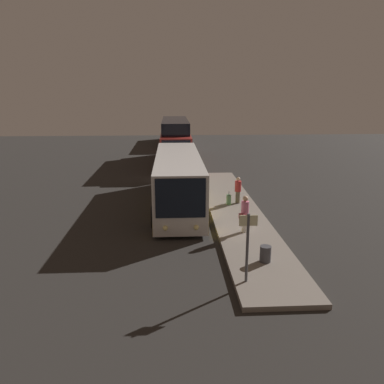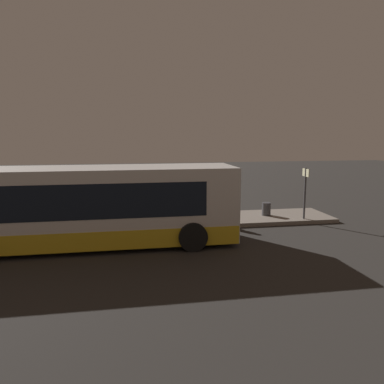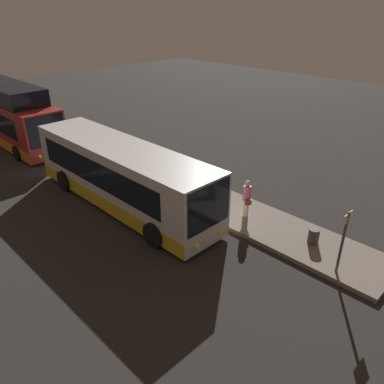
{
  "view_description": "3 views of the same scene",
  "coord_description": "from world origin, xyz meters",
  "views": [
    {
      "loc": [
        20.15,
        -0.53,
        6.62
      ],
      "look_at": [
        2.52,
        0.45,
        1.92
      ],
      "focal_mm": 35.0,
      "sensor_mm": 36.0,
      "label": 1
    },
    {
      "loc": [
        -0.15,
        -14.59,
        4.32
      ],
      "look_at": [
        2.52,
        0.45,
        1.92
      ],
      "focal_mm": 35.0,
      "sensor_mm": 36.0,
      "label": 2
    },
    {
      "loc": [
        12.29,
        -9.35,
        8.91
      ],
      "look_at": [
        2.52,
        0.45,
        1.92
      ],
      "focal_mm": 35.0,
      "sensor_mm": 36.0,
      "label": 3
    }
  ],
  "objects": [
    {
      "name": "passenger_boarding",
      "position": [
        -1.24,
        3.41,
        1.04
      ],
      "size": [
        0.63,
        0.49,
        1.59
      ],
      "rotation": [
        0.0,
        0.0,
        1.25
      ],
      "color": "#6B604C",
      "rests_on": "platform"
    },
    {
      "name": "ground",
      "position": [
        0.0,
        0.0,
        0.0
      ],
      "size": [
        80.0,
        80.0,
        0.0
      ],
      "primitive_type": "plane",
      "color": "#2B2826"
    },
    {
      "name": "passenger_waiting",
      "position": [
        3.57,
        2.88,
        1.16
      ],
      "size": [
        0.62,
        0.58,
        1.77
      ],
      "rotation": [
        0.0,
        0.0,
        -2.24
      ],
      "color": "silver",
      "rests_on": "platform"
    },
    {
      "name": "suitcase",
      "position": [
        -1.0,
        2.82,
        0.47
      ],
      "size": [
        0.39,
        0.22,
        0.8
      ],
      "color": "#598C59",
      "rests_on": "platform"
    },
    {
      "name": "trash_bin",
      "position": [
        6.83,
        3.08,
        0.51
      ],
      "size": [
        0.44,
        0.44,
        0.65
      ],
      "color": "#3F3F44",
      "rests_on": "platform"
    },
    {
      "name": "bus_lead",
      "position": [
        -1.67,
        -0.15,
        1.52
      ],
      "size": [
        11.44,
        2.88,
        3.05
      ],
      "color": "silver",
      "rests_on": "ground"
    },
    {
      "name": "platform",
      "position": [
        0.0,
        3.02,
        0.09
      ],
      "size": [
        20.0,
        2.85,
        0.19
      ],
      "color": "slate",
      "rests_on": "ground"
    },
    {
      "name": "sign_post",
      "position": [
        8.36,
        2.03,
        1.71
      ],
      "size": [
        0.1,
        0.63,
        2.5
      ],
      "color": "#4C4C51",
      "rests_on": "platform"
    }
  ]
}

